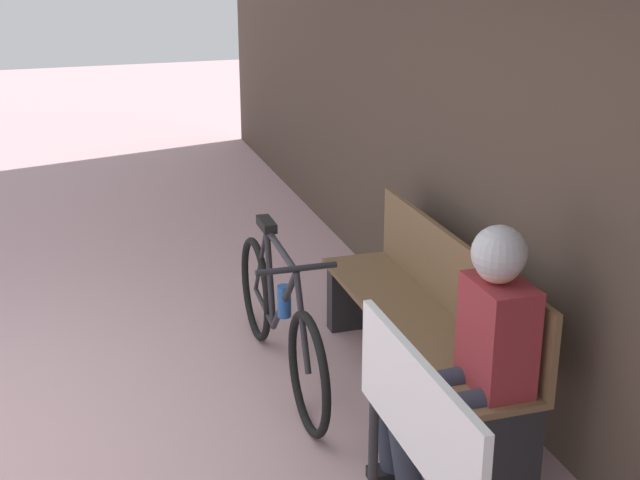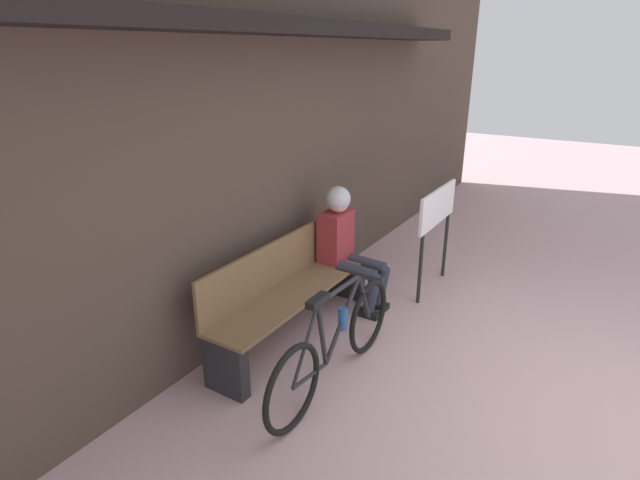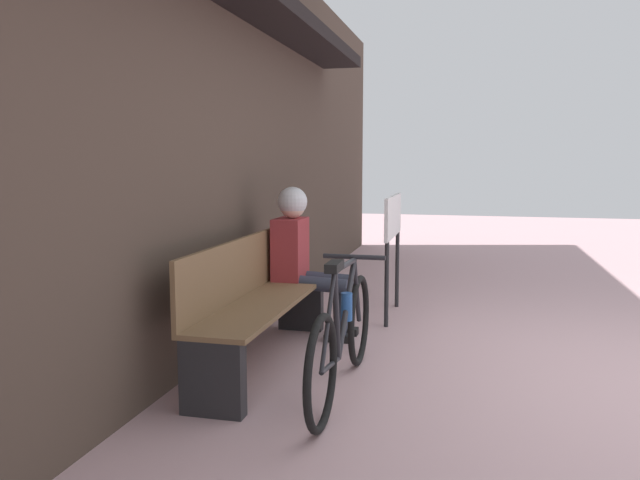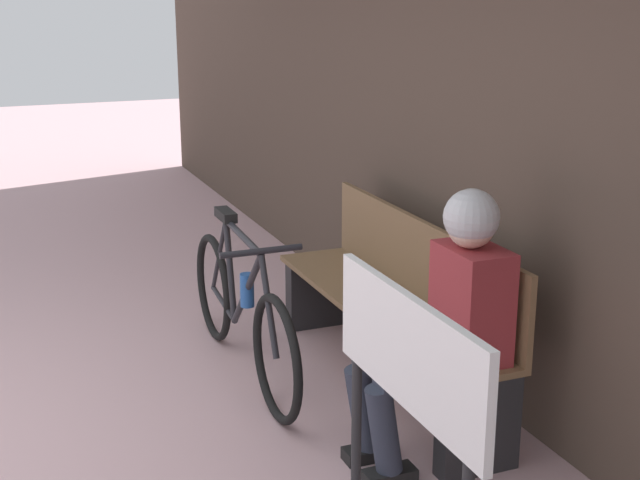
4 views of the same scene
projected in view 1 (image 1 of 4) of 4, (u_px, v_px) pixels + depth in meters
storefront_wall at (520, 73)px, 4.13m from camera, size 12.00×0.56×3.20m
park_bench_near at (428, 324)px, 4.50m from camera, size 1.88×0.42×0.85m
bicycle at (279, 320)px, 4.69m from camera, size 1.69×0.40×0.83m
person_seated at (475, 341)px, 3.72m from camera, size 0.34×0.64×1.17m
signboard at (416, 433)px, 2.80m from camera, size 0.92×0.04×1.07m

